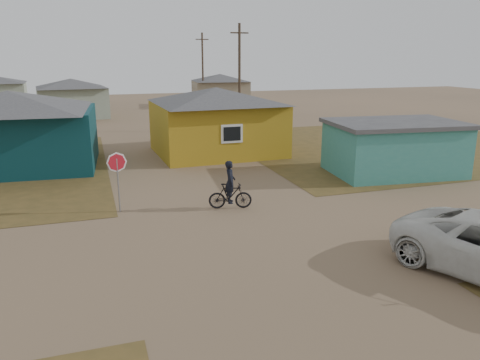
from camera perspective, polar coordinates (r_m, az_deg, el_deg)
name	(u,v)px	position (r m, az deg, el deg)	size (l,w,h in m)	color
ground	(259,245)	(14.72, 2.29, -7.91)	(120.00, 120.00, 0.00)	#7B6147
grass_ne	(390,145)	(32.32, 17.83, 4.11)	(20.00, 18.00, 0.00)	brown
house_teal	(12,129)	(26.72, -26.04, 5.60)	(8.93, 7.08, 4.00)	#092C31
house_yellow	(217,120)	(27.92, -2.84, 7.34)	(7.72, 6.76, 3.90)	#A88319
shed_turquoise	(394,147)	(24.31, 18.27, 3.80)	(6.71, 4.93, 2.60)	teal
house_pale_west	(72,98)	(46.88, -19.77, 9.43)	(7.04, 6.15, 3.60)	gray
house_beige_east	(220,89)	(54.86, -2.43, 10.98)	(6.95, 6.05, 3.60)	gray
utility_pole_near	(239,76)	(36.51, -0.07, 12.54)	(1.40, 0.20, 8.00)	#433428
utility_pole_far	(203,70)	(52.18, -4.56, 13.25)	(1.40, 0.20, 8.00)	#433428
stop_sign	(117,168)	(17.79, -14.75, 1.42)	(0.74, 0.20, 2.29)	gray
cyclist	(230,191)	(17.88, -1.20, -1.38)	(1.72, 0.86, 1.88)	black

